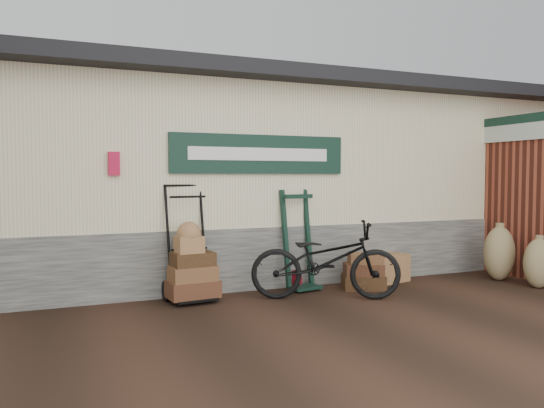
{
  "coord_description": "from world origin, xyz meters",
  "views": [
    {
      "loc": [
        -3.05,
        -6.05,
        1.64
      ],
      "look_at": [
        -0.14,
        0.9,
        1.24
      ],
      "focal_mm": 35.0,
      "sensor_mm": 36.0,
      "label": 1
    }
  ],
  "objects_px": {
    "green_barrow": "(299,240)",
    "bicycle": "(326,256)",
    "suitcase_stack": "(364,271)",
    "porter_trolley": "(188,241)",
    "wicker_hamper": "(386,268)"
  },
  "relations": [
    {
      "from": "green_barrow",
      "to": "bicycle",
      "type": "relative_size",
      "value": 0.72
    },
    {
      "from": "suitcase_stack",
      "to": "wicker_hamper",
      "type": "bearing_deg",
      "value": 28.17
    },
    {
      "from": "porter_trolley",
      "to": "bicycle",
      "type": "relative_size",
      "value": 0.78
    },
    {
      "from": "porter_trolley",
      "to": "green_barrow",
      "type": "distance_m",
      "value": 1.64
    },
    {
      "from": "green_barrow",
      "to": "suitcase_stack",
      "type": "distance_m",
      "value": 1.05
    },
    {
      "from": "porter_trolley",
      "to": "suitcase_stack",
      "type": "height_order",
      "value": "porter_trolley"
    },
    {
      "from": "green_barrow",
      "to": "bicycle",
      "type": "bearing_deg",
      "value": -94.96
    },
    {
      "from": "porter_trolley",
      "to": "suitcase_stack",
      "type": "distance_m",
      "value": 2.58
    },
    {
      "from": "porter_trolley",
      "to": "wicker_hamper",
      "type": "bearing_deg",
      "value": -5.27
    },
    {
      "from": "porter_trolley",
      "to": "wicker_hamper",
      "type": "xyz_separation_m",
      "value": [
        3.13,
        0.0,
        -0.57
      ]
    },
    {
      "from": "porter_trolley",
      "to": "suitcase_stack",
      "type": "relative_size",
      "value": 2.62
    },
    {
      "from": "suitcase_stack",
      "to": "porter_trolley",
      "type": "bearing_deg",
      "value": 172.41
    },
    {
      "from": "wicker_hamper",
      "to": "bicycle",
      "type": "relative_size",
      "value": 0.33
    },
    {
      "from": "green_barrow",
      "to": "porter_trolley",
      "type": "bearing_deg",
      "value": 172.48
    },
    {
      "from": "porter_trolley",
      "to": "bicycle",
      "type": "xyz_separation_m",
      "value": [
        1.7,
        -0.67,
        -0.2
      ]
    }
  ]
}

